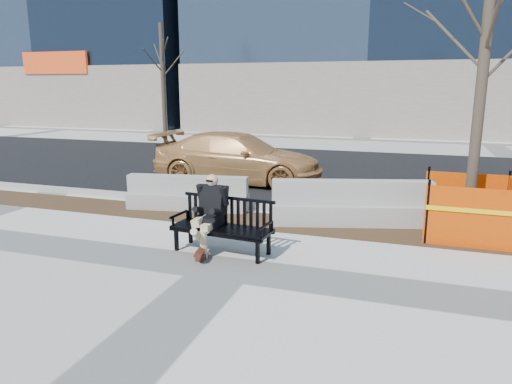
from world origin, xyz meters
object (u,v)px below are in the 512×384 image
at_px(bench, 222,252).
at_px(seated_man, 211,249).
at_px(sedan, 238,182).
at_px(jersey_barrier_left, 188,209).
at_px(tree_fence, 466,236).
at_px(jersey_barrier_right, 350,224).

relative_size(bench, seated_man, 1.35).
xyz_separation_m(sedan, jersey_barrier_left, (0.03, -3.28, 0.00)).
distance_m(sedan, jersey_barrier_left, 3.28).
bearing_deg(bench, tree_fence, 34.96).
bearing_deg(seated_man, tree_fence, 32.84).
distance_m(tree_fence, jersey_barrier_right, 2.15).
relative_size(seated_man, tree_fence, 0.22).
bearing_deg(jersey_barrier_right, jersey_barrier_left, 164.02).
height_order(bench, tree_fence, tree_fence).
distance_m(sedan, jersey_barrier_right, 4.94).
bearing_deg(tree_fence, sedan, 149.65).
bearing_deg(tree_fence, jersey_barrier_left, 178.81).
bearing_deg(seated_man, sedan, 111.49).
xyz_separation_m(tree_fence, jersey_barrier_left, (-5.79, 0.12, 0.00)).
height_order(sedan, jersey_barrier_left, sedan).
bearing_deg(bench, sedan, 113.47).
distance_m(jersey_barrier_left, jersey_barrier_right, 3.64).
distance_m(bench, tree_fence, 4.57).
height_order(bench, jersey_barrier_right, bench).
bearing_deg(seated_man, bench, -11.06).
bearing_deg(bench, jersey_barrier_left, 132.87).
relative_size(sedan, jersey_barrier_left, 1.80).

